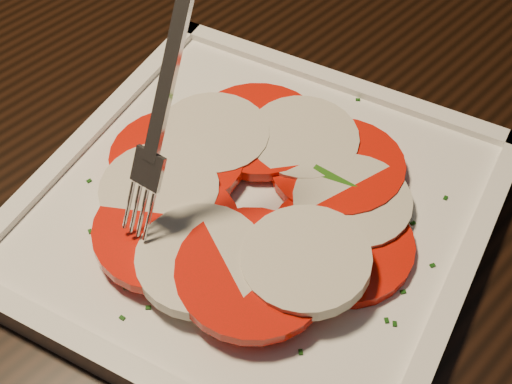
{
  "coord_description": "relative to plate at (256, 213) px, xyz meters",
  "views": [
    {
      "loc": [
        0.26,
        -0.13,
        1.15
      ],
      "look_at": [
        0.08,
        0.12,
        0.78
      ],
      "focal_mm": 50.0,
      "sensor_mm": 36.0,
      "label": 1
    }
  ],
  "objects": [
    {
      "name": "caprese_salad",
      "position": [
        -0.0,
        -0.0,
        0.02
      ],
      "size": [
        0.24,
        0.26,
        0.03
      ],
      "color": "red",
      "rests_on": "plate"
    },
    {
      "name": "fork",
      "position": [
        -0.04,
        -0.03,
        0.12
      ],
      "size": [
        0.04,
        0.09,
        0.17
      ],
      "primitive_type": null,
      "rotation": [
        0.0,
        0.0,
        0.04
      ],
      "color": "white",
      "rests_on": "caprese_salad"
    },
    {
      "name": "plate",
      "position": [
        0.0,
        0.0,
        0.0
      ],
      "size": [
        0.35,
        0.35,
        0.01
      ],
      "primitive_type": "cube",
      "rotation": [
        0.0,
        0.0,
        0.16
      ],
      "color": "white",
      "rests_on": "table"
    }
  ]
}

